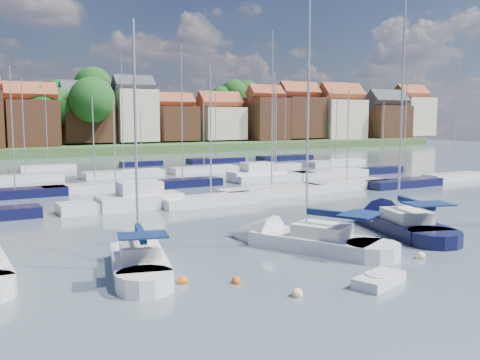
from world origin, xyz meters
TOP-DOWN VIEW (x-y plane):
  - ground at (0.00, 40.00)m, footprint 260.00×260.00m
  - sailboat_left at (-11.25, 3.15)m, footprint 4.85×9.98m
  - sailboat_centre at (-1.84, 2.77)m, footprint 7.49×11.36m
  - sailboat_navy at (7.22, 4.02)m, footprint 6.59×12.49m
  - tender at (-2.74, -5.14)m, footprint 3.08×2.14m
  - buoy_b at (-6.87, -4.56)m, footprint 0.53×0.53m
  - buoy_c at (-8.22, -1.71)m, footprint 0.44×0.44m
  - buoy_d at (2.58, -2.79)m, footprint 0.52×0.52m
  - buoy_e at (2.61, 5.75)m, footprint 0.47×0.47m
  - buoy_g at (-10.34, -0.46)m, footprint 0.52×0.52m
  - marina_field at (1.91, 35.15)m, footprint 79.62×41.41m
  - far_shore_town at (2.23, 132.67)m, footprint 212.46×90.00m

SIDE VIEW (x-z plane):
  - ground at x=0.00m, z-range 0.00..0.00m
  - buoy_b at x=-6.87m, z-range -0.26..0.26m
  - buoy_c at x=-8.22m, z-range -0.22..0.22m
  - buoy_d at x=2.58m, z-range -0.26..0.26m
  - buoy_e at x=2.61m, z-range -0.24..0.24m
  - buoy_g at x=-10.34m, z-range -0.26..0.26m
  - tender at x=-2.74m, z-range -0.07..0.54m
  - sailboat_navy at x=7.22m, z-range -8.01..8.71m
  - sailboat_centre at x=-1.84m, z-range -7.25..7.96m
  - sailboat_left at x=-11.25m, z-range -6.24..6.97m
  - marina_field at x=1.91m, z-range -7.53..8.40m
  - far_shore_town at x=2.23m, z-range -6.53..15.74m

